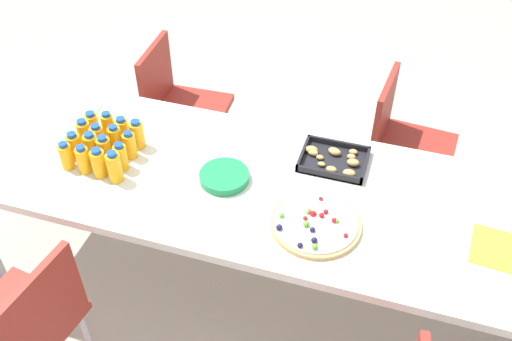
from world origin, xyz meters
The scene contains 26 objects.
ground_plane centered at (0.00, 0.00, 0.00)m, with size 12.00×12.00×0.00m, color #B2A899.
party_table centered at (0.00, 0.00, 0.67)m, with size 2.54×0.84×0.73m.
chair_near_left centered at (-0.59, -0.76, 0.50)m, with size 0.45×0.45×0.83m.
chair_far_right centered at (0.61, 0.77, 0.50)m, with size 0.43×0.43×0.83m.
chair_far_left centered at (-0.63, 0.73, 0.50)m, with size 0.42×0.42×0.83m.
juice_bottle_0 centered at (-0.73, -0.15, 0.79)m, with size 0.06×0.06×0.13m.
juice_bottle_1 centered at (-0.65, -0.15, 0.79)m, with size 0.06×0.06×0.13m.
juice_bottle_2 centered at (-0.57, -0.15, 0.79)m, with size 0.06×0.06×0.14m.
juice_bottle_3 centered at (-0.50, -0.16, 0.80)m, with size 0.06×0.06×0.15m.
juice_bottle_4 centered at (-0.73, -0.08, 0.79)m, with size 0.06×0.06×0.13m.
juice_bottle_5 centered at (-0.65, -0.07, 0.80)m, with size 0.06×0.06×0.15m.
juice_bottle_6 centered at (-0.58, -0.08, 0.80)m, with size 0.06×0.06×0.15m.
juice_bottle_7 centered at (-0.51, -0.08, 0.79)m, with size 0.06×0.06×0.13m.
juice_bottle_8 centered at (-0.73, 0.00, 0.80)m, with size 0.06×0.06×0.15m.
juice_bottle_9 centered at (-0.66, -0.01, 0.80)m, with size 0.06×0.06×0.14m.
juice_bottle_10 centered at (-0.57, 0.00, 0.80)m, with size 0.06×0.06×0.15m.
juice_bottle_11 centered at (-0.51, 0.00, 0.79)m, with size 0.06×0.06×0.13m.
juice_bottle_12 centered at (-0.73, 0.08, 0.79)m, with size 0.06×0.06×0.13m.
juice_bottle_13 centered at (-0.65, 0.08, 0.80)m, with size 0.06×0.06×0.15m.
juice_bottle_14 centered at (-0.58, 0.08, 0.79)m, with size 0.06×0.06×0.13m.
juice_bottle_15 centered at (-0.51, 0.07, 0.80)m, with size 0.06×0.06×0.14m.
fruit_pizza centered at (0.35, -0.16, 0.74)m, with size 0.35×0.35×0.05m.
snack_tray centered at (0.35, 0.23, 0.74)m, with size 0.29×0.22×0.04m.
plate_stack centered at (-0.07, -0.02, 0.75)m, with size 0.21×0.21×0.03m.
napkin_stack centered at (-0.89, 0.22, 0.74)m, with size 0.15×0.15×0.01m, color white.
paper_folder centered at (1.06, -0.08, 0.73)m, with size 0.26×0.20×0.01m, color yellow.
Camera 1 is at (0.59, -1.65, 2.36)m, focal length 40.21 mm.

